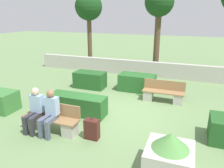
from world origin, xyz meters
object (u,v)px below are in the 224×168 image
(tree_leftmost, at_px, (89,8))
(planter_corner_left, at_px, (169,156))
(person_seated_man, at_px, (50,110))
(suitcase, at_px, (92,129))
(bench_left_side, at_px, (163,94))
(tree_center_left, at_px, (159,6))
(person_seated_woman, at_px, (35,108))
(bench_front, at_px, (51,121))

(tree_leftmost, bearing_deg, planter_corner_left, -55.24)
(person_seated_man, bearing_deg, suitcase, 6.93)
(bench_left_side, height_order, planter_corner_left, planter_corner_left)
(suitcase, xyz_separation_m, tree_center_left, (0.44, 7.97, 3.54))
(person_seated_woman, bearing_deg, bench_left_side, 47.89)
(bench_front, height_order, tree_leftmost, tree_leftmost)
(planter_corner_left, relative_size, tree_center_left, 0.21)
(bench_left_side, distance_m, tree_leftmost, 8.20)
(suitcase, bearing_deg, person_seated_woman, -175.14)
(bench_left_side, bearing_deg, tree_leftmost, 141.03)
(suitcase, bearing_deg, tree_center_left, 86.87)
(person_seated_woman, xyz_separation_m, suitcase, (1.80, 0.15, -0.45))
(person_seated_man, height_order, person_seated_woman, same)
(planter_corner_left, distance_m, tree_center_left, 9.48)
(tree_leftmost, distance_m, tree_center_left, 4.57)
(person_seated_woman, relative_size, planter_corner_left, 1.31)
(planter_corner_left, bearing_deg, tree_center_left, 101.59)
(bench_front, relative_size, tree_center_left, 0.37)
(planter_corner_left, height_order, tree_center_left, tree_center_left)
(bench_left_side, xyz_separation_m, tree_leftmost, (-5.63, 4.89, 3.42))
(bench_front, distance_m, person_seated_woman, 0.63)
(bench_left_side, xyz_separation_m, person_seated_man, (-2.78, -3.67, 0.43))
(person_seated_man, bearing_deg, bench_left_side, 52.87)
(planter_corner_left, xyz_separation_m, tree_center_left, (-1.78, 8.68, 3.38))
(bench_front, height_order, tree_center_left, tree_center_left)
(person_seated_man, xyz_separation_m, tree_leftmost, (-2.85, 8.56, 2.99))
(tree_leftmost, relative_size, tree_center_left, 0.97)
(planter_corner_left, distance_m, tree_leftmost, 11.57)
(suitcase, bearing_deg, bench_left_side, 66.69)
(tree_center_left, bearing_deg, tree_leftmost, 174.50)
(bench_front, relative_size, person_seated_woman, 1.33)
(tree_leftmost, height_order, tree_center_left, tree_center_left)
(person_seated_man, relative_size, suitcase, 1.70)
(bench_left_side, distance_m, person_seated_man, 4.63)
(person_seated_man, bearing_deg, tree_leftmost, 108.40)
(planter_corner_left, bearing_deg, bench_front, 169.04)
(person_seated_man, bearing_deg, planter_corner_left, -9.08)
(tree_center_left, bearing_deg, bench_left_side, -76.34)
(person_seated_woman, bearing_deg, bench_front, 16.84)
(bench_left_side, distance_m, tree_center_left, 5.78)
(tree_leftmost, bearing_deg, bench_left_side, -40.96)
(person_seated_woman, relative_size, suitcase, 1.70)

